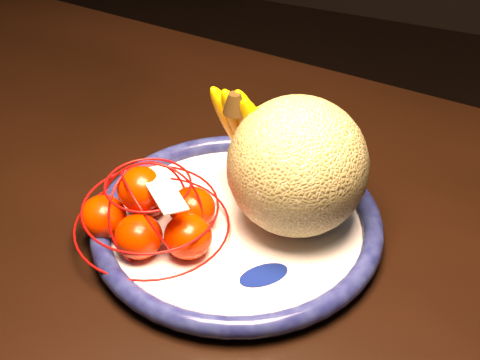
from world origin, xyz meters
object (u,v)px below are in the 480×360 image
(dining_table, at_px, (107,284))
(banana_bunch, at_px, (251,132))
(fruit_bowl, at_px, (237,225))
(cantaloupe, at_px, (298,166))
(mandarin_bag, at_px, (151,214))

(dining_table, height_order, banana_bunch, banana_bunch)
(fruit_bowl, xyz_separation_m, banana_bunch, (-0.01, 0.07, 0.08))
(cantaloupe, height_order, mandarin_bag, cantaloupe)
(dining_table, relative_size, fruit_bowl, 5.10)
(dining_table, relative_size, cantaloupe, 10.90)
(dining_table, xyz_separation_m, cantaloupe, (0.20, 0.09, 0.17))
(fruit_bowl, height_order, mandarin_bag, mandarin_bag)
(cantaloupe, bearing_deg, dining_table, -156.97)
(dining_table, xyz_separation_m, fruit_bowl, (0.15, 0.06, 0.10))
(fruit_bowl, distance_m, cantaloupe, 0.10)
(fruit_bowl, height_order, cantaloupe, cantaloupe)
(dining_table, bearing_deg, cantaloupe, 30.43)
(banana_bunch, bearing_deg, cantaloupe, -11.51)
(dining_table, relative_size, mandarin_bag, 8.91)
(fruit_bowl, height_order, banana_bunch, banana_bunch)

